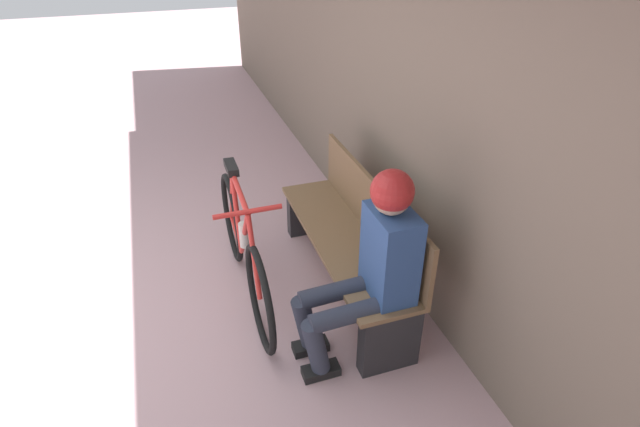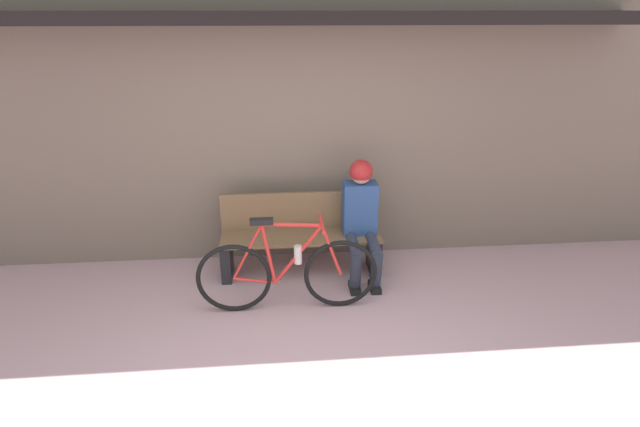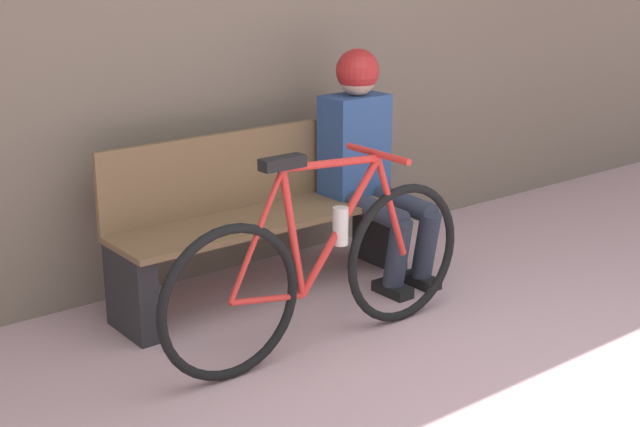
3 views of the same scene
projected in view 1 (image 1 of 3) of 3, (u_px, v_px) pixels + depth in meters
The scene contains 5 objects.
ground_plane at pixel (60, 344), 3.11m from camera, with size 24.00×24.00×0.00m, color #C69EA3.
storefront_wall at pixel (425, 41), 2.89m from camera, with size 12.00×0.56×3.20m.
park_bench_near at pixel (351, 241), 3.40m from camera, with size 1.62×0.42×0.83m.
bicycle at pixel (244, 249), 3.34m from camera, with size 1.63×0.40×0.91m.
person_seated at pixel (373, 259), 2.72m from camera, with size 0.34×0.66×1.21m.
Camera 1 is at (2.63, 0.83, 2.32)m, focal length 28.00 mm.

